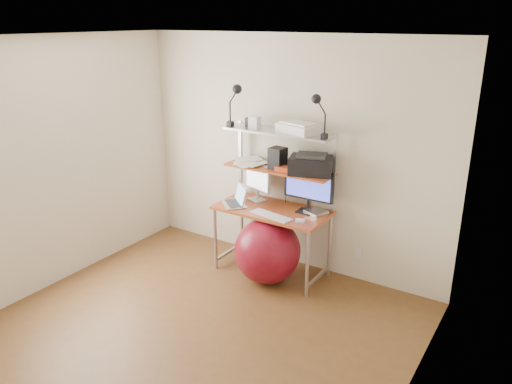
# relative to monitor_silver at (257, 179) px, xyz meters

# --- Properties ---
(room) EXTENTS (3.60, 3.60, 3.60)m
(room) POSITION_rel_monitor_silver_xyz_m (0.27, -1.59, 0.27)
(room) COLOR brown
(room) RESTS_ON ground
(computer_desk) EXTENTS (1.20, 0.60, 1.57)m
(computer_desk) POSITION_rel_monitor_silver_xyz_m (0.27, -0.08, -0.02)
(computer_desk) COLOR #A94521
(computer_desk) RESTS_ON ground
(desktop) EXTENTS (1.20, 0.60, 0.00)m
(desktop) POSITION_rel_monitor_silver_xyz_m (0.27, -0.15, -0.24)
(desktop) COLOR #A94521
(desktop) RESTS_ON computer_desk
(mid_shelf) EXTENTS (1.18, 0.34, 0.00)m
(mid_shelf) POSITION_rel_monitor_silver_xyz_m (0.27, -0.02, 0.18)
(mid_shelf) COLOR #A94521
(mid_shelf) RESTS_ON computer_desk
(top_shelf) EXTENTS (1.18, 0.34, 0.00)m
(top_shelf) POSITION_rel_monitor_silver_xyz_m (0.27, -0.02, 0.58)
(top_shelf) COLOR #B0B0B5
(top_shelf) RESTS_ON computer_desk
(floor) EXTENTS (3.60, 3.60, 0.00)m
(floor) POSITION_rel_monitor_silver_xyz_m (0.27, -1.59, -0.98)
(floor) COLOR brown
(floor) RESTS_ON ground
(wall_outlet) EXTENTS (0.08, 0.01, 0.12)m
(wall_outlet) POSITION_rel_monitor_silver_xyz_m (1.12, 0.20, -0.68)
(wall_outlet) COLOR silver
(wall_outlet) RESTS_ON room
(monitor_silver) EXTENTS (0.39, 0.20, 0.44)m
(monitor_silver) POSITION_rel_monitor_silver_xyz_m (0.00, 0.00, 0.00)
(monitor_silver) COLOR silver
(monitor_silver) RESTS_ON desktop
(monitor_black) EXTENTS (0.55, 0.15, 0.55)m
(monitor_black) POSITION_rel_monitor_silver_xyz_m (0.63, -0.02, 0.04)
(monitor_black) COLOR black
(monitor_black) RESTS_ON desktop
(laptop) EXTENTS (0.40, 0.40, 0.28)m
(laptop) POSITION_rel_monitor_silver_xyz_m (-0.11, -0.24, -0.19)
(laptop) COLOR #B6B7BB
(laptop) RESTS_ON desktop
(keyboard) EXTENTS (0.47, 0.21, 0.01)m
(keyboard) POSITION_rel_monitor_silver_xyz_m (0.37, -0.33, -0.23)
(keyboard) COLOR silver
(keyboard) RESTS_ON desktop
(mouse) EXTENTS (0.10, 0.08, 0.03)m
(mouse) POSITION_rel_monitor_silver_xyz_m (0.69, -0.30, -0.22)
(mouse) COLOR silver
(mouse) RESTS_ON desktop
(mac_mini) EXTENTS (0.24, 0.24, 0.04)m
(mac_mini) POSITION_rel_monitor_silver_xyz_m (0.73, -0.03, -0.22)
(mac_mini) COLOR #B6B7BB
(mac_mini) RESTS_ON desktop
(phone) EXTENTS (0.07, 0.13, 0.01)m
(phone) POSITION_rel_monitor_silver_xyz_m (0.32, -0.31, -0.23)
(phone) COLOR black
(phone) RESTS_ON desktop
(printer) EXTENTS (0.50, 0.41, 0.21)m
(printer) POSITION_rel_monitor_silver_xyz_m (0.65, -0.01, 0.27)
(printer) COLOR black
(printer) RESTS_ON mid_shelf
(nas_cube) EXTENTS (0.17, 0.17, 0.22)m
(nas_cube) POSITION_rel_monitor_silver_xyz_m (0.27, -0.03, 0.29)
(nas_cube) COLOR black
(nas_cube) RESTS_ON mid_shelf
(red_box) EXTENTS (0.20, 0.14, 0.05)m
(red_box) POSITION_rel_monitor_silver_xyz_m (0.38, -0.08, 0.20)
(red_box) COLOR #B7401D
(red_box) RESTS_ON mid_shelf
(scanner) EXTENTS (0.45, 0.36, 0.11)m
(scanner) POSITION_rel_monitor_silver_xyz_m (0.48, -0.01, 0.63)
(scanner) COLOR silver
(scanner) RESTS_ON top_shelf
(box_white) EXTENTS (0.11, 0.09, 0.12)m
(box_white) POSITION_rel_monitor_silver_xyz_m (-0.00, -0.05, 0.64)
(box_white) COLOR silver
(box_white) RESTS_ON top_shelf
(box_grey) EXTENTS (0.11, 0.11, 0.09)m
(box_grey) POSITION_rel_monitor_silver_xyz_m (-0.09, -0.00, 0.62)
(box_grey) COLOR #2E2D30
(box_grey) RESTS_ON top_shelf
(clip_lamp_left) EXTENTS (0.18, 0.10, 0.45)m
(clip_lamp_left) POSITION_rel_monitor_silver_xyz_m (-0.19, -0.13, 0.90)
(clip_lamp_left) COLOR black
(clip_lamp_left) RESTS_ON top_shelf
(clip_lamp_right) EXTENTS (0.17, 0.09, 0.42)m
(clip_lamp_right) POSITION_rel_monitor_silver_xyz_m (0.74, -0.11, 0.88)
(clip_lamp_right) COLOR black
(clip_lamp_right) RESTS_ON top_shelf
(exercise_ball) EXTENTS (0.69, 0.69, 0.69)m
(exercise_ball) POSITION_rel_monitor_silver_xyz_m (0.34, -0.34, -0.63)
(exercise_ball) COLOR maroon
(exercise_ball) RESTS_ON floor
(paper_stack) EXTENTS (0.42, 0.45, 0.03)m
(paper_stack) POSITION_rel_monitor_silver_xyz_m (-0.11, -0.01, 0.19)
(paper_stack) COLOR white
(paper_stack) RESTS_ON mid_shelf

